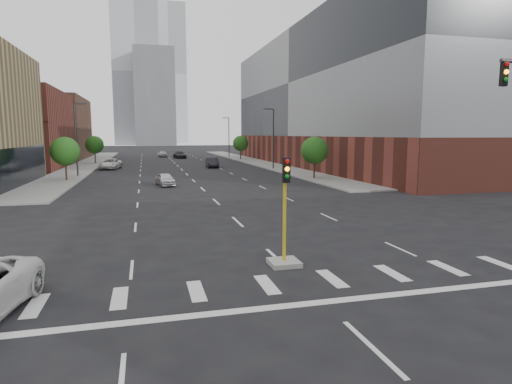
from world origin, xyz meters
name	(u,v)px	position (x,y,z in m)	size (l,w,h in m)	color
sidewalk_left_far	(89,164)	(-15.00, 74.00, 0.07)	(5.00, 92.00, 0.15)	gray
sidewalk_right_far	(252,161)	(15.00, 74.00, 0.07)	(5.00, 92.00, 0.15)	gray
building_left_far_b	(34,128)	(-27.50, 92.00, 6.50)	(20.00, 24.00, 13.00)	brown
building_right_main	(355,100)	(29.50, 60.00, 11.00)	(24.00, 70.00, 22.00)	brown
tower_left	(136,74)	(-8.00, 220.00, 35.00)	(22.00, 22.00, 70.00)	#B2B7BC
tower_right	(168,76)	(10.00, 260.00, 40.00)	(20.00, 20.00, 80.00)	#B2B7BC
tower_mid	(155,98)	(0.00, 200.00, 22.00)	(18.00, 18.00, 44.00)	slate
median_traffic_signal	(285,242)	(0.00, 8.97, 0.97)	(1.20, 1.20, 4.40)	#999993
streetlight_right_a	(273,136)	(13.41, 55.00, 5.01)	(1.60, 0.22, 9.07)	#2D2D30
streetlight_right_b	(229,135)	(13.41, 90.00, 5.01)	(1.60, 0.22, 9.07)	#2D2D30
streetlight_left	(77,136)	(-13.41, 50.00, 5.01)	(1.60, 0.22, 9.07)	#2D2D30
tree_left_near	(65,151)	(-14.00, 45.00, 3.39)	(3.20, 3.20, 4.85)	#382619
tree_left_far	(95,145)	(-14.00, 75.00, 3.39)	(3.20, 3.20, 4.85)	#382619
tree_right_near	(314,150)	(14.00, 40.00, 3.39)	(3.20, 3.20, 4.85)	#382619
tree_right_far	(241,143)	(14.00, 80.00, 3.39)	(3.20, 3.20, 4.85)	#382619
car_near_left	(165,179)	(-3.37, 37.88, 0.66)	(1.57, 3.90, 1.33)	silver
car_mid_right	(212,162)	(5.07, 60.81, 0.80)	(1.70, 4.88, 1.61)	black
car_far_left	(110,164)	(-10.50, 61.73, 0.80)	(2.65, 5.76, 1.60)	white
car_deep_right	(180,155)	(2.15, 88.82, 0.79)	(2.21, 5.44, 1.58)	black
car_distant	(162,154)	(-1.32, 94.93, 0.76)	(1.78, 4.43, 1.51)	#A8A9AD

